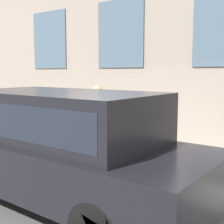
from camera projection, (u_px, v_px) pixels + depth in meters
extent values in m
plane|color=#514F4C|center=(106.00, 181.00, 6.18)|extent=(80.00, 80.00, 0.00)
cube|color=#B2ADA3|center=(139.00, 163.00, 7.16)|extent=(2.50, 60.00, 0.18)
cube|color=#4C6070|center=(120.00, 34.00, 8.61)|extent=(0.03, 1.53, 1.85)
cube|color=#4C6070|center=(49.00, 40.00, 10.33)|extent=(0.03, 1.53, 1.85)
cylinder|color=gray|center=(128.00, 170.00, 6.28)|extent=(0.37, 0.37, 0.04)
cylinder|color=gray|center=(128.00, 155.00, 6.24)|extent=(0.28, 0.28, 0.65)
sphere|color=slate|center=(128.00, 139.00, 6.20)|extent=(0.29, 0.29, 0.29)
cylinder|color=black|center=(128.00, 135.00, 6.19)|extent=(0.10, 0.10, 0.12)
cylinder|color=gray|center=(136.00, 153.00, 6.12)|extent=(0.09, 0.10, 0.09)
cylinder|color=gray|center=(120.00, 150.00, 6.35)|extent=(0.09, 0.10, 0.09)
cylinder|color=navy|center=(95.00, 146.00, 6.71)|extent=(0.12, 0.12, 0.82)
cylinder|color=navy|center=(100.00, 144.00, 6.85)|extent=(0.12, 0.12, 0.82)
cube|color=yellow|center=(97.00, 112.00, 6.69)|extent=(0.22, 0.15, 0.61)
cylinder|color=yellow|center=(92.00, 112.00, 6.56)|extent=(0.10, 0.10, 0.58)
cylinder|color=yellow|center=(102.00, 111.00, 6.81)|extent=(0.10, 0.10, 0.58)
sphere|color=#8C6647|center=(97.00, 92.00, 6.63)|extent=(0.27, 0.27, 0.27)
cylinder|color=black|center=(33.00, 155.00, 6.76)|extent=(0.24, 0.75, 0.75)
cylinder|color=black|center=(168.00, 188.00, 4.82)|extent=(0.24, 0.75, 0.75)
cube|color=black|center=(55.00, 160.00, 5.08)|extent=(1.93, 5.21, 0.73)
cube|color=black|center=(59.00, 115.00, 4.90)|extent=(1.70, 3.23, 0.75)
cube|color=#1E232D|center=(59.00, 115.00, 4.90)|extent=(1.71, 2.97, 0.48)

